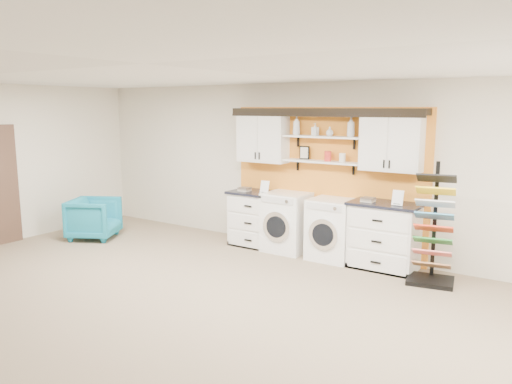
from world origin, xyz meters
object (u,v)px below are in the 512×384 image
Objects in this scene: base_cabinet_right at (384,236)px; sample_rack at (433,245)px; washer at (287,222)px; base_cabinet_left at (258,219)px; dryer at (333,229)px; armchair at (94,218)px.

sample_rack is at bearing -16.84° from base_cabinet_right.
sample_rack is (2.45, -0.23, 0.04)m from washer.
base_cabinet_right reaches higher than base_cabinet_left.
base_cabinet_right is at bearing -0.00° from base_cabinet_left.
armchair is (-4.21, -1.27, -0.11)m from dryer.
washer is 2.46m from sample_rack.
washer is 0.59× the size of sample_rack.
sample_rack is at bearing -8.10° from dryer.
sample_rack reaches higher than washer.
base_cabinet_right is 1.06× the size of dryer.
base_cabinet_right is 0.80m from sample_rack.
washer is 3.60m from armchair.
sample_rack reaches higher than base_cabinet_right.
dryer is at bearing 161.73° from sample_rack.
armchair is (-3.37, -1.27, -0.12)m from washer.
washer is at bearing -0.33° from base_cabinet_left.
base_cabinet_left is 1.19× the size of armchair.
base_cabinet_right is 1.04× the size of washer.
armchair is at bearing -155.40° from base_cabinet_left.
washer is (0.58, -0.00, 0.02)m from base_cabinet_left.
washer is 0.84m from dryer.
armchair is (-5.05, -1.28, -0.13)m from base_cabinet_right.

